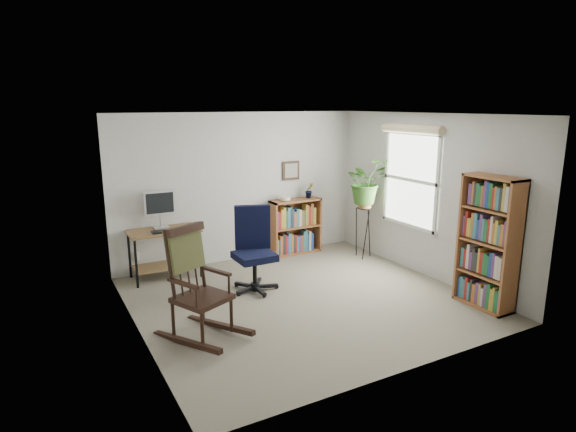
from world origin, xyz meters
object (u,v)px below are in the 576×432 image
rocking_chair (202,283)px  office_chair (254,250)px  tall_bookshelf (488,243)px  desk (165,254)px  low_bookshelf (295,226)px

rocking_chair → office_chair: bearing=17.9°
tall_bookshelf → desk: bearing=137.7°
rocking_chair → tall_bookshelf: bearing=-39.0°
desk → rocking_chair: 2.11m
office_chair → tall_bookshelf: tall_bookshelf is taller
desk → low_bookshelf: (2.29, 0.12, 0.11)m
desk → tall_bookshelf: 4.47m
desk → low_bookshelf: low_bookshelf is taller
desk → rocking_chair: (-0.14, -2.09, 0.27)m
desk → tall_bookshelf: tall_bookshelf is taller
office_chair → rocking_chair: (-1.08, -0.98, 0.05)m
low_bookshelf → tall_bookshelf: size_ratio=0.56×
rocking_chair → tall_bookshelf: 3.54m
desk → office_chair: office_chair is taller
office_chair → low_bookshelf: (1.34, 1.23, -0.12)m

